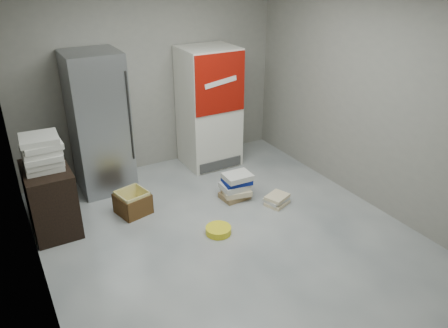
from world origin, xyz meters
name	(u,v)px	position (x,y,z in m)	size (l,w,h in m)	color
ground	(239,246)	(0.00, 0.00, 0.00)	(5.00, 5.00, 0.00)	#BAB9B5
room_shell	(241,92)	(0.00, 0.00, 1.80)	(4.04, 5.04, 2.82)	gray
steel_fridge	(99,123)	(-0.90, 2.13, 0.95)	(0.70, 0.72, 1.90)	#AAACB2
coke_cooler	(209,108)	(0.75, 2.12, 0.90)	(0.80, 0.73, 1.80)	silver
wood_shelf	(51,199)	(-1.73, 1.40, 0.40)	(0.50, 0.80, 0.80)	black
supply_box_stack	(42,152)	(-1.73, 1.40, 0.99)	(0.43, 0.44, 0.39)	white
phonebook_stack_main	(236,186)	(0.52, 0.94, 0.18)	(0.42, 0.37, 0.36)	olive
phonebook_stack_side	(277,200)	(0.91, 0.54, 0.07)	(0.36, 0.33, 0.13)	beige
cardboard_box	(133,204)	(-0.80, 1.27, 0.12)	(0.45, 0.45, 0.30)	gold
bucket_lid	(218,230)	(-0.08, 0.33, 0.04)	(0.30, 0.30, 0.08)	yellow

